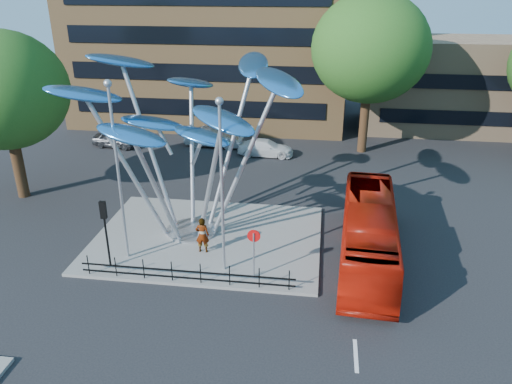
# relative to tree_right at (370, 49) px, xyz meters

# --- Properties ---
(ground) EXTENTS (120.00, 120.00, 0.00)m
(ground) POSITION_rel_tree_right_xyz_m (-8.00, -22.00, -8.04)
(ground) COLOR black
(ground) RESTS_ON ground
(traffic_island) EXTENTS (12.00, 9.00, 0.15)m
(traffic_island) POSITION_rel_tree_right_xyz_m (-9.00, -16.00, -7.96)
(traffic_island) COLOR slate
(traffic_island) RESTS_ON ground
(low_building_near) EXTENTS (15.00, 8.00, 8.00)m
(low_building_near) POSITION_rel_tree_right_xyz_m (8.00, 8.00, -4.04)
(low_building_near) COLOR tan
(low_building_near) RESTS_ON ground
(tree_right) EXTENTS (8.80, 8.80, 12.11)m
(tree_right) POSITION_rel_tree_right_xyz_m (0.00, 0.00, 0.00)
(tree_right) COLOR black
(tree_right) RESTS_ON ground
(tree_left) EXTENTS (7.60, 7.60, 10.32)m
(tree_left) POSITION_rel_tree_right_xyz_m (-22.00, -12.00, -1.24)
(tree_left) COLOR black
(tree_left) RESTS_ON ground
(leaf_sculpture) EXTENTS (12.72, 9.54, 9.51)m
(leaf_sculpture) POSITION_rel_tree_right_xyz_m (-10.07, -15.32, -1.16)
(leaf_sculpture) COLOR #9EA0A5
(leaf_sculpture) RESTS_ON traffic_island
(street_lamp_left) EXTENTS (0.36, 0.36, 8.80)m
(street_lamp_left) POSITION_rel_tree_right_xyz_m (-12.50, -18.50, -2.68)
(street_lamp_left) COLOR #9EA0A5
(street_lamp_left) RESTS_ON traffic_island
(street_lamp_right) EXTENTS (0.36, 0.36, 8.30)m
(street_lamp_right) POSITION_rel_tree_right_xyz_m (-7.50, -19.00, -2.94)
(street_lamp_right) COLOR #9EA0A5
(street_lamp_right) RESTS_ON traffic_island
(traffic_light_island) EXTENTS (0.28, 0.18, 3.42)m
(traffic_light_island) POSITION_rel_tree_right_xyz_m (-13.00, -19.50, -5.42)
(traffic_light_island) COLOR black
(traffic_light_island) RESTS_ON traffic_island
(no_entry_sign_island) EXTENTS (0.60, 0.10, 2.45)m
(no_entry_sign_island) POSITION_rel_tree_right_xyz_m (-6.00, -19.48, -6.22)
(no_entry_sign_island) COLOR #9EA0A5
(no_entry_sign_island) RESTS_ON traffic_island
(pedestrian_railing_front) EXTENTS (10.00, 0.06, 1.00)m
(pedestrian_railing_front) POSITION_rel_tree_right_xyz_m (-9.00, -20.30, -7.48)
(pedestrian_railing_front) COLOR black
(pedestrian_railing_front) RESTS_ON traffic_island
(red_bus) EXTENTS (3.11, 10.74, 2.96)m
(red_bus) POSITION_rel_tree_right_xyz_m (-0.70, -16.88, -6.56)
(red_bus) COLOR #A91507
(red_bus) RESTS_ON ground
(pedestrian) EXTENTS (0.71, 0.48, 1.88)m
(pedestrian) POSITION_rel_tree_right_xyz_m (-8.88, -17.54, -6.94)
(pedestrian) COLOR gray
(pedestrian) RESTS_ON traffic_island
(parked_car_left) EXTENTS (3.94, 2.03, 1.28)m
(parked_car_left) POSITION_rel_tree_right_xyz_m (-20.05, -1.69, -7.40)
(parked_car_left) COLOR #383B3F
(parked_car_left) RESTS_ON ground
(parked_car_mid) EXTENTS (4.77, 1.88, 1.55)m
(parked_car_mid) POSITION_rel_tree_right_xyz_m (-12.05, -0.40, -7.26)
(parked_car_mid) COLOR #A7ABAF
(parked_car_mid) RESTS_ON ground
(parked_car_right) EXTENTS (4.42, 1.90, 1.27)m
(parked_car_right) POSITION_rel_tree_right_xyz_m (-7.55, -2.11, -7.40)
(parked_car_right) COLOR silver
(parked_car_right) RESTS_ON ground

